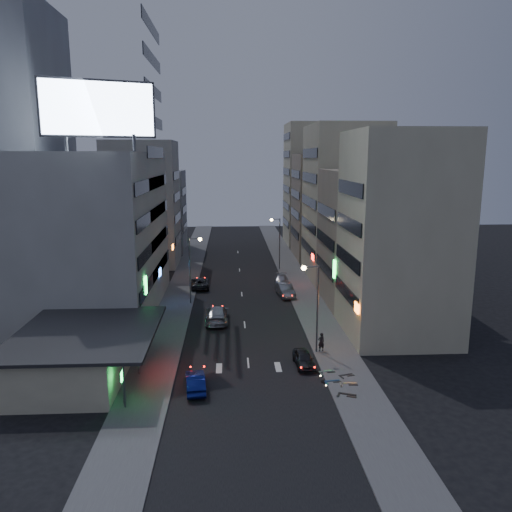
{
  "coord_description": "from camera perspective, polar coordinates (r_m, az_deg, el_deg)",
  "views": [
    {
      "loc": [
        -1.48,
        -36.47,
        17.55
      ],
      "look_at": [
        1.42,
        18.0,
        6.64
      ],
      "focal_mm": 35.0,
      "sensor_mm": 36.0,
      "label": 1
    }
  ],
  "objects": [
    {
      "name": "street_lamp_right_far",
      "position": [
        77.79,
        2.44,
        2.29
      ],
      "size": [
        1.6,
        0.44,
        8.02
      ],
      "color": "#595B60",
      "rests_on": "sidewalk_right"
    },
    {
      "name": "white_building",
      "position": [
        59.19,
        -18.24,
        2.44
      ],
      "size": [
        14.0,
        24.0,
        18.0
      ],
      "primitive_type": "cube",
      "color": "#A4A49F",
      "rests_on": "ground"
    },
    {
      "name": "shophouse_near",
      "position": [
        50.35,
        16.1,
        2.24
      ],
      "size": [
        10.0,
        11.0,
        20.0
      ],
      "primitive_type": "cube",
      "color": "beige",
      "rests_on": "ground"
    },
    {
      "name": "scooter_silver_b",
      "position": [
        42.77,
        8.83,
        -12.03
      ],
      "size": [
        0.94,
        1.97,
        1.16
      ],
      "primitive_type": null,
      "rotation": [
        0.0,
        0.0,
        1.74
      ],
      "color": "#9B9EA2",
      "rests_on": "sidewalk_right"
    },
    {
      "name": "food_court",
      "position": [
        43.32,
        -19.83,
        -10.45
      ],
      "size": [
        11.0,
        13.0,
        3.88
      ],
      "color": "beige",
      "rests_on": "ground"
    },
    {
      "name": "scooter_black_b",
      "position": [
        42.45,
        10.9,
        -12.33
      ],
      "size": [
        1.12,
        1.92,
        1.11
      ],
      "primitive_type": null,
      "rotation": [
        0.0,
        0.0,
        1.88
      ],
      "color": "black",
      "rests_on": "sidewalk_right"
    },
    {
      "name": "sidewalk_left",
      "position": [
        69.04,
        -8.38,
        -3.49
      ],
      "size": [
        4.0,
        120.0,
        0.12
      ],
      "primitive_type": "cube",
      "color": "#4C4C4F",
      "rests_on": "ground"
    },
    {
      "name": "billboard",
      "position": [
        48.03,
        -17.58,
        15.72
      ],
      "size": [
        9.52,
        3.75,
        6.2
      ],
      "rotation": [
        0.0,
        0.0,
        0.35
      ],
      "color": "#595B60",
      "rests_on": "white_building"
    },
    {
      "name": "far_left_b",
      "position": [
        96.11,
        -11.77,
        5.07
      ],
      "size": [
        12.0,
        10.0,
        15.0
      ],
      "primitive_type": "cube",
      "color": "gray",
      "rests_on": "ground"
    },
    {
      "name": "parked_car_right_near",
      "position": [
        43.5,
        5.47,
        -11.62
      ],
      "size": [
        1.72,
        3.83,
        1.28
      ],
      "primitive_type": "imported",
      "rotation": [
        0.0,
        0.0,
        0.06
      ],
      "color": "#222327",
      "rests_on": "ground"
    },
    {
      "name": "road_car_silver",
      "position": [
        54.28,
        -4.49,
        -6.63
      ],
      "size": [
        2.51,
        5.95,
        1.71
      ],
      "primitive_type": "imported",
      "rotation": [
        0.0,
        0.0,
        3.12
      ],
      "color": "#A9AEB2",
      "rests_on": "ground"
    },
    {
      "name": "far_right_b",
      "position": [
        102.13,
        6.88,
        8.12
      ],
      "size": [
        12.0,
        12.0,
        24.0
      ],
      "primitive_type": "cube",
      "color": "beige",
      "rests_on": "ground"
    },
    {
      "name": "ground",
      "position": [
        40.5,
        -0.68,
        -14.37
      ],
      "size": [
        180.0,
        180.0,
        0.0
      ],
      "primitive_type": "plane",
      "color": "black",
      "rests_on": "ground"
    },
    {
      "name": "scooter_silver_a",
      "position": [
        40.89,
        11.46,
        -13.22
      ],
      "size": [
        0.82,
        2.04,
        1.22
      ],
      "primitive_type": null,
      "rotation": [
        0.0,
        0.0,
        1.49
      ],
      "color": "#93979A",
      "rests_on": "sidewalk_right"
    },
    {
      "name": "road_car_blue",
      "position": [
        39.51,
        -6.93,
        -14.06
      ],
      "size": [
        1.87,
        4.21,
        1.34
      ],
      "primitive_type": "imported",
      "rotation": [
        0.0,
        0.0,
        3.25
      ],
      "color": "navy",
      "rests_on": "ground"
    },
    {
      "name": "far_left_a",
      "position": [
        83.02,
        -12.83,
        5.81
      ],
      "size": [
        11.0,
        10.0,
        20.0
      ],
      "primitive_type": "cube",
      "color": "#A4A49F",
      "rests_on": "ground"
    },
    {
      "name": "parked_car_right_far",
      "position": [
        69.16,
        2.92,
        -2.83
      ],
      "size": [
        2.22,
        4.74,
        1.34
      ],
      "primitive_type": "imported",
      "rotation": [
        0.0,
        0.0,
        -0.08
      ],
      "color": "#919298",
      "rests_on": "ground"
    },
    {
      "name": "scooter_blue",
      "position": [
        41.17,
        9.52,
        -13.03
      ],
      "size": [
        0.86,
        1.92,
        1.14
      ],
      "primitive_type": null,
      "rotation": [
        0.0,
        0.0,
        1.7
      ],
      "color": "navy",
      "rests_on": "sidewalk_right"
    },
    {
      "name": "shophouse_mid",
      "position": [
        61.63,
        12.99,
        2.11
      ],
      "size": [
        11.0,
        12.0,
        16.0
      ],
      "primitive_type": "cube",
      "color": "gray",
      "rests_on": "ground"
    },
    {
      "name": "scooter_black_a",
      "position": [
        38.97,
        11.51,
        -14.48
      ],
      "size": [
        1.38,
        2.13,
        1.24
      ],
      "primitive_type": null,
      "rotation": [
        0.0,
        0.0,
        1.19
      ],
      "color": "black",
      "rests_on": "sidewalk_right"
    },
    {
      "name": "parked_car_right_mid",
      "position": [
        63.95,
        3.34,
        -3.88
      ],
      "size": [
        2.37,
        5.12,
        1.62
      ],
      "primitive_type": "imported",
      "rotation": [
        0.0,
        0.0,
        0.14
      ],
      "color": "gray",
      "rests_on": "ground"
    },
    {
      "name": "sidewalk_right",
      "position": [
        69.39,
        4.91,
        -3.33
      ],
      "size": [
        4.0,
        120.0,
        0.12
      ],
      "primitive_type": "cube",
      "color": "#4C4C4F",
      "rests_on": "ground"
    },
    {
      "name": "street_lamp_left",
      "position": [
        59.89,
        -7.22,
        -0.52
      ],
      "size": [
        1.6,
        0.44,
        8.02
      ],
      "color": "#595B60",
      "rests_on": "sidewalk_left"
    },
    {
      "name": "far_right_a",
      "position": [
        88.54,
        8.06,
        5.66
      ],
      "size": [
        11.0,
        12.0,
        18.0
      ],
      "primitive_type": "cube",
      "color": "gray",
      "rests_on": "ground"
    },
    {
      "name": "grey_tower",
      "position": [
        64.33,
        -25.85,
        9.71
      ],
      "size": [
        10.0,
        14.0,
        34.0
      ],
      "primitive_type": "cube",
      "color": "gray",
      "rests_on": "ground"
    },
    {
      "name": "person",
      "position": [
        46.35,
        7.46,
        -9.72
      ],
      "size": [
        0.74,
        0.61,
        1.75
      ],
      "primitive_type": "imported",
      "rotation": [
        0.0,
        0.0,
        3.5
      ],
      "color": "black",
      "rests_on": "sidewalk_right"
    },
    {
      "name": "street_lamp_right_near",
      "position": [
        44.8,
        6.57,
        -4.55
      ],
      "size": [
        1.6,
        0.44,
        8.02
      ],
      "color": "#595B60",
      "rests_on": "sidewalk_right"
    },
    {
      "name": "parked_car_left",
      "position": [
        68.07,
        -6.43,
        -3.09
      ],
      "size": [
        2.65,
        5.2,
        1.41
      ],
      "primitive_type": "imported",
      "rotation": [
        0.0,
        0.0,
        3.21
      ],
      "color": "#26262B",
      "rests_on": "ground"
    },
    {
      "name": "shophouse_far",
      "position": [
        73.64,
        9.95,
        6.04
      ],
      "size": [
        10.0,
        14.0,
        22.0
      ],
      "primitive_type": "cube",
      "color": "beige",
      "rests_on": "ground"
    }
  ]
}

